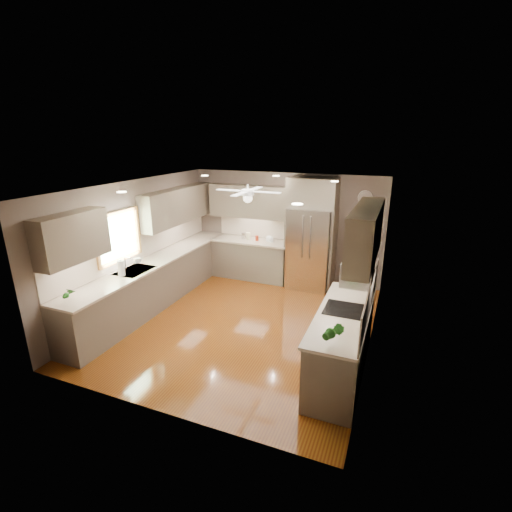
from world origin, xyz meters
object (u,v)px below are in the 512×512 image
Objects in this scene: canister_b at (243,236)px; potted_plant_left at (67,293)px; stool at (348,304)px; canister_d at (257,238)px; refrigerator at (311,236)px; paper_towel at (121,268)px; bowl at (269,240)px; microwave at (358,272)px; canister_c at (248,236)px; soap_bottle at (138,260)px; potted_plant_right at (333,333)px.

potted_plant_left is at bearing -103.52° from canister_b.
potted_plant_left reaches higher than canister_b.
stool is at bearing 38.62° from potted_plant_left.
canister_d is 4.37m from potted_plant_left.
refrigerator reaches higher than paper_towel.
bowl is at bearing 68.23° from potted_plant_left.
microwave reaches higher than canister_b.
canister_c is 2.72m from soap_bottle.
potted_plant_left is 0.11× the size of refrigerator.
potted_plant_left is (-1.15, -4.15, 0.05)m from canister_c.
potted_plant_right is (2.73, -3.87, 0.06)m from canister_c.
canister_b is 0.06× the size of refrigerator.
canister_c is at bearing 74.56° from potted_plant_left.
canister_c is 0.74× the size of bowl.
stool is (3.70, 2.95, -0.84)m from potted_plant_left.
refrigerator is (1.28, -0.04, 0.19)m from canister_d.
refrigerator is 3.03m from microwave.
canister_c is 0.53m from bowl.
potted_plant_left reaches higher than canister_c.
potted_plant_right is at bearing -20.14° from soap_bottle.
bowl is 3.46m from paper_towel.
canister_d is at bearing 152.86° from stool.
canister_c is 0.36× the size of stool.
microwave is at bearing 84.84° from potted_plant_right.
bowl is at bearing 5.10° from canister_d.
bowl is 0.40× the size of microwave.
canister_c is 0.92× the size of soap_bottle.
potted_plant_right is (2.87, -3.90, 0.08)m from canister_b.
refrigerator reaches higher than stool.
microwave reaches higher than bowl.
canister_b is at bearing 76.48° from potted_plant_left.
canister_c is 0.61× the size of potted_plant_left.
refrigerator is 1.83m from stool.
stool is (2.03, -1.22, -0.73)m from bowl.
canister_d reaches higher than bowl.
stool is at bearing -25.08° from canister_c.
microwave is at bearing -44.12° from canister_c.
soap_bottle is 0.33× the size of microwave.
refrigerator reaches higher than microwave.
soap_bottle is 4.26m from potted_plant_right.
microwave is (4.10, -0.34, 0.45)m from soap_bottle.
canister_d is 3.82m from microwave.
refrigerator is at bearing 40.50° from soap_bottle.
refrigerator reaches higher than soap_bottle.
paper_towel is (0.12, -0.59, 0.05)m from soap_bottle.
soap_bottle is 0.61m from paper_towel.
potted_plant_left is 4.24m from microwave.
soap_bottle is at bearing -126.43° from bowl.
stool is at bearing -24.48° from canister_b.
canister_c reaches higher than bowl.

